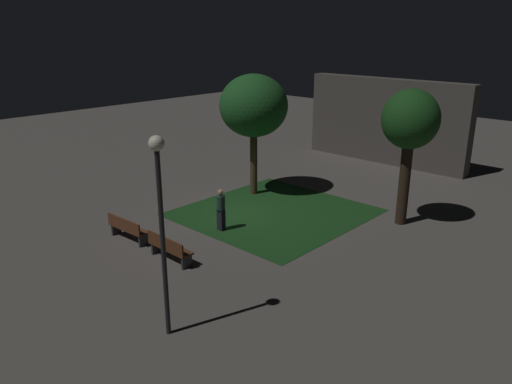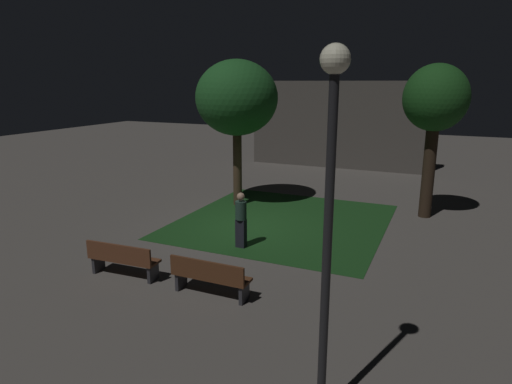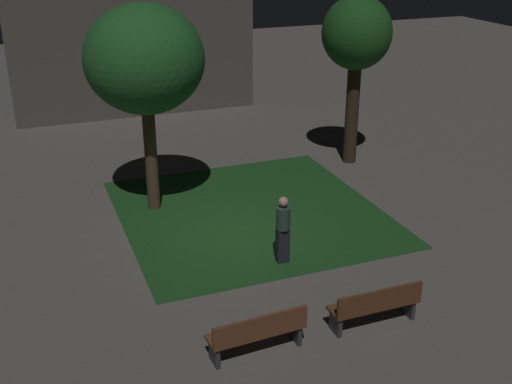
% 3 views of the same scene
% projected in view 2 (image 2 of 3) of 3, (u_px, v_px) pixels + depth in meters
% --- Properties ---
extents(ground_plane, '(60.00, 60.00, 0.00)m').
position_uv_depth(ground_plane, '(249.00, 227.00, 14.28)').
color(ground_plane, '#56514C').
extents(grass_lawn, '(6.70, 6.95, 0.01)m').
position_uv_depth(grass_lawn, '(283.00, 221.00, 14.90)').
color(grass_lawn, '#194219').
rests_on(grass_lawn, ground).
extents(bench_front_left, '(1.82, 0.58, 0.88)m').
position_uv_depth(bench_front_left, '(122.00, 258.00, 10.52)').
color(bench_front_left, brown).
rests_on(bench_front_left, ground).
extents(bench_front_right, '(1.80, 0.48, 0.88)m').
position_uv_depth(bench_front_right, '(210.00, 276.00, 9.57)').
color(bench_front_right, '#512D19').
rests_on(bench_front_right, ground).
extents(tree_lawn_side, '(3.00, 3.00, 5.40)m').
position_uv_depth(tree_lawn_side, '(237.00, 99.00, 15.92)').
color(tree_lawn_side, '#423021').
rests_on(tree_lawn_side, ground).
extents(tree_back_right, '(2.12, 2.12, 5.20)m').
position_uv_depth(tree_back_right, '(435.00, 102.00, 14.44)').
color(tree_back_right, '#2D2116').
rests_on(tree_back_right, ground).
extents(lamp_post_near_wall, '(0.36, 0.36, 5.04)m').
position_uv_depth(lamp_post_near_wall, '(330.00, 185.00, 5.39)').
color(lamp_post_near_wall, black).
rests_on(lamp_post_near_wall, ground).
extents(pedestrian, '(0.32, 0.32, 1.61)m').
position_uv_depth(pedestrian, '(241.00, 219.00, 12.35)').
color(pedestrian, black).
rests_on(pedestrian, ground).
extents(building_wall_backdrop, '(9.44, 0.80, 4.65)m').
position_uv_depth(building_wall_backdrop, '(336.00, 125.00, 23.86)').
color(building_wall_backdrop, '#4C4742').
rests_on(building_wall_backdrop, ground).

